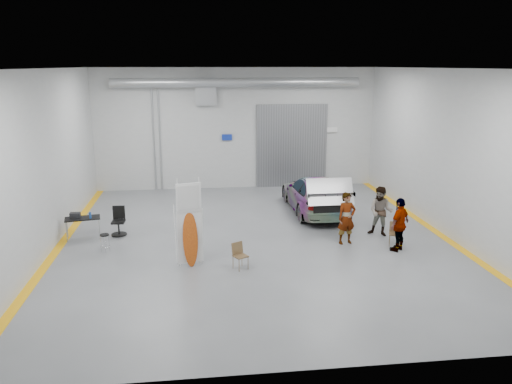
{
  "coord_description": "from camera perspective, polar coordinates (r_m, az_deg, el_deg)",
  "views": [
    {
      "loc": [
        -2.04,
        -16.86,
        6.12
      ],
      "look_at": [
        0.13,
        1.06,
        1.5
      ],
      "focal_mm": 35.0,
      "sensor_mm": 36.0,
      "label": 1
    }
  ],
  "objects": [
    {
      "name": "room_shell",
      "position": [
        19.32,
        -0.1,
        8.29
      ],
      "size": [
        14.02,
        16.18,
        6.01
      ],
      "color": "#B4B7B9",
      "rests_on": "ground"
    },
    {
      "name": "shop_stool",
      "position": [
        17.56,
        -16.87,
        -5.61
      ],
      "size": [
        0.32,
        0.32,
        0.62
      ],
      "rotation": [
        0.0,
        0.0,
        -0.06
      ],
      "color": "black",
      "rests_on": "ground"
    },
    {
      "name": "sedan_car",
      "position": [
        21.41,
        6.76,
        -0.25
      ],
      "size": [
        2.2,
        5.26,
        1.52
      ],
      "primitive_type": "imported",
      "rotation": [
        0.0,
        0.0,
        3.15
      ],
      "color": "white",
      "rests_on": "ground"
    },
    {
      "name": "person_a",
      "position": [
        17.69,
        10.31,
        -2.96
      ],
      "size": [
        0.74,
        0.56,
        1.84
      ],
      "primitive_type": "imported",
      "rotation": [
        0.0,
        0.0,
        0.2
      ],
      "color": "brown",
      "rests_on": "ground"
    },
    {
      "name": "work_table",
      "position": [
        19.06,
        -19.42,
        -2.8
      ],
      "size": [
        1.31,
        0.83,
        0.99
      ],
      "rotation": [
        0.0,
        0.0,
        0.2
      ],
      "color": "#95989D",
      "rests_on": "ground"
    },
    {
      "name": "ground",
      "position": [
        18.05,
        -0.01,
        -5.46
      ],
      "size": [
        16.0,
        16.0,
        0.0
      ],
      "primitive_type": "plane",
      "color": "slate",
      "rests_on": "ground"
    },
    {
      "name": "person_c",
      "position": [
        17.41,
        16.09,
        -3.59
      ],
      "size": [
        1.11,
        1.02,
        1.85
      ],
      "primitive_type": "imported",
      "rotation": [
        0.0,
        0.0,
        3.83
      ],
      "color": "#9F4D35",
      "rests_on": "ground"
    },
    {
      "name": "trunk_lid",
      "position": [
        18.99,
        8.49,
        0.24
      ],
      "size": [
        1.77,
        1.08,
        0.04
      ],
      "primitive_type": "cube",
      "color": "silver",
      "rests_on": "sedan_car"
    },
    {
      "name": "folding_chair_near",
      "position": [
        15.5,
        -1.78,
        -7.88
      ],
      "size": [
        0.52,
        0.56,
        0.82
      ],
      "rotation": [
        0.0,
        0.0,
        0.51
      ],
      "color": "brown",
      "rests_on": "ground"
    },
    {
      "name": "surfboard_display",
      "position": [
        15.53,
        -7.74,
        -4.46
      ],
      "size": [
        0.79,
        0.33,
        2.82
      ],
      "rotation": [
        0.0,
        0.0,
        0.21
      ],
      "color": "white",
      "rests_on": "ground"
    },
    {
      "name": "folding_chair_far",
      "position": [
        18.07,
        15.53,
        -5.13
      ],
      "size": [
        0.5,
        0.53,
        0.81
      ],
      "rotation": [
        0.0,
        0.0,
        -0.38
      ],
      "color": "brown",
      "rests_on": "ground"
    },
    {
      "name": "office_chair",
      "position": [
        19.09,
        -15.42,
        -3.41
      ],
      "size": [
        0.56,
        0.56,
        1.05
      ],
      "rotation": [
        0.0,
        0.0,
        -0.05
      ],
      "color": "black",
      "rests_on": "ground"
    },
    {
      "name": "person_b",
      "position": [
        18.78,
        14.08,
        -2.15
      ],
      "size": [
        1.13,
        1.07,
        1.84
      ],
      "primitive_type": "imported",
      "rotation": [
        0.0,
        0.0,
        -0.59
      ],
      "color": "slate",
      "rests_on": "ground"
    }
  ]
}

